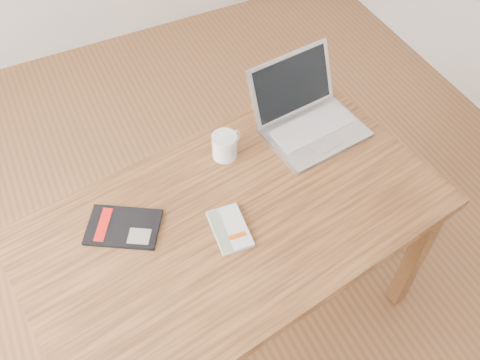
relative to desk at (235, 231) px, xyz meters
name	(u,v)px	position (x,y,z in m)	size (l,w,h in m)	color
room	(136,54)	(-0.19, 0.18, 0.69)	(4.04, 4.04, 2.70)	brown
desk	(235,231)	(0.00, 0.00, 0.00)	(1.51, 1.00, 0.75)	brown
white_guidebook	(230,229)	(-0.04, -0.04, 0.10)	(0.13, 0.19, 0.02)	beige
black_guidebook	(123,227)	(-0.35, 0.12, 0.10)	(0.28, 0.26, 0.01)	black
laptop	(307,116)	(0.43, 0.26, 0.14)	(0.39, 0.38, 0.24)	silver
coffee_mug	(225,145)	(0.09, 0.26, 0.14)	(0.13, 0.09, 0.10)	white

